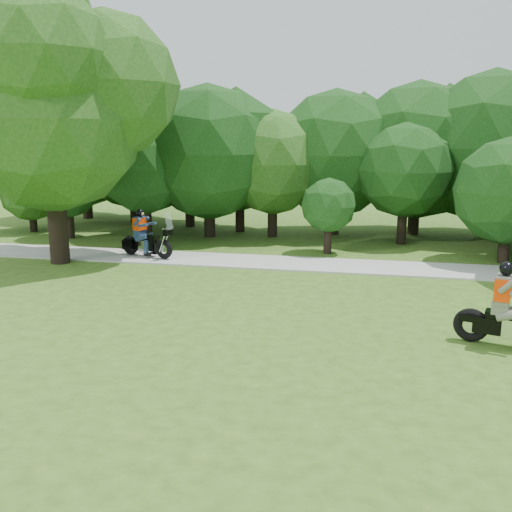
# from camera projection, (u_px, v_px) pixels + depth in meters

# --- Properties ---
(ground) EXTENTS (100.00, 100.00, 0.00)m
(ground) POSITION_uv_depth(u_px,v_px,m) (342.00, 350.00, 12.19)
(ground) COLOR #345819
(ground) RESTS_ON ground
(walkway) EXTENTS (60.00, 2.20, 0.06)m
(walkway) POSITION_uv_depth(u_px,v_px,m) (357.00, 266.00, 19.84)
(walkway) COLOR #ADADA8
(walkway) RESTS_ON ground
(tree_line) EXTENTS (39.87, 12.36, 7.33)m
(tree_line) POSITION_uv_depth(u_px,v_px,m) (385.00, 156.00, 25.15)
(tree_line) COLOR black
(tree_line) RESTS_ON ground
(big_tree_west) EXTENTS (8.64, 6.56, 9.96)m
(big_tree_west) POSITION_uv_depth(u_px,v_px,m) (53.00, 98.00, 19.71)
(big_tree_west) COLOR black
(big_tree_west) RESTS_ON ground
(chopper_motorcycle) EXTENTS (2.62, 1.16, 1.90)m
(chopper_motorcycle) POSITION_uv_depth(u_px,v_px,m) (512.00, 317.00, 12.21)
(chopper_motorcycle) COLOR black
(chopper_motorcycle) RESTS_ON ground
(touring_motorcycle) EXTENTS (2.29, 1.18, 1.78)m
(touring_motorcycle) POSITION_uv_depth(u_px,v_px,m) (144.00, 239.00, 21.24)
(touring_motorcycle) COLOR black
(touring_motorcycle) RESTS_ON walkway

